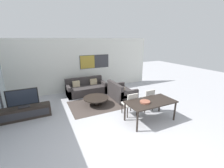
# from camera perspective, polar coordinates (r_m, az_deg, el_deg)

# --- Properties ---
(ground_plane) EXTENTS (24.00, 24.00, 0.00)m
(ground_plane) POSITION_cam_1_polar(r_m,az_deg,el_deg) (4.49, 7.92, -21.58)
(ground_plane) COLOR #B2B2B7
(wall_back) EXTENTS (8.19, 0.09, 2.80)m
(wall_back) POSITION_cam_1_polar(r_m,az_deg,el_deg) (8.34, -11.38, 7.12)
(wall_back) COLOR silver
(wall_back) RESTS_ON ground_plane
(area_rug) EXTENTS (2.25, 1.76, 0.01)m
(area_rug) POSITION_cam_1_polar(r_m,az_deg,el_deg) (6.65, -6.02, -7.84)
(area_rug) COLOR #473D38
(area_rug) RESTS_ON ground_plane
(tv_console) EXTENTS (1.70, 0.41, 0.46)m
(tv_console) POSITION_cam_1_polar(r_m,az_deg,el_deg) (6.31, -30.10, -9.40)
(tv_console) COLOR black
(tv_console) RESTS_ON ground_plane
(television) EXTENTS (1.00, 0.20, 0.66)m
(television) POSITION_cam_1_polar(r_m,az_deg,el_deg) (6.10, -30.86, -4.71)
(television) COLOR #2D2D33
(television) RESTS_ON tv_console
(sofa_main) EXTENTS (1.97, 0.92, 0.82)m
(sofa_main) POSITION_cam_1_polar(r_m,az_deg,el_deg) (7.92, -9.91, -1.79)
(sofa_main) COLOR #383333
(sofa_main) RESTS_ON ground_plane
(sofa_side) EXTENTS (0.92, 1.39, 0.82)m
(sofa_side) POSITION_cam_1_polar(r_m,az_deg,el_deg) (7.16, 3.31, -3.60)
(sofa_side) COLOR #383333
(sofa_side) RESTS_ON ground_plane
(coffee_table) EXTENTS (1.08, 1.08, 0.34)m
(coffee_table) POSITION_cam_1_polar(r_m,az_deg,el_deg) (6.55, -6.09, -5.80)
(coffee_table) COLOR black
(coffee_table) RESTS_ON ground_plane
(dining_table) EXTENTS (1.70, 0.87, 0.73)m
(dining_table) POSITION_cam_1_polar(r_m,az_deg,el_deg) (5.35, 14.46, -7.09)
(dining_table) COLOR black
(dining_table) RESTS_ON ground_plane
(dining_chair_left) EXTENTS (0.46, 0.46, 0.89)m
(dining_chair_left) POSITION_cam_1_polar(r_m,az_deg,el_deg) (5.61, 7.08, -7.08)
(dining_chair_left) COLOR beige
(dining_chair_left) RESTS_ON ground_plane
(dining_chair_centre) EXTENTS (0.46, 0.46, 0.89)m
(dining_chair_centre) POSITION_cam_1_polar(r_m,az_deg,el_deg) (6.11, 13.40, -5.39)
(dining_chair_centre) COLOR beige
(dining_chair_centre) RESTS_ON ground_plane
(fruit_bowl) EXTENTS (0.34, 0.34, 0.05)m
(fruit_bowl) POSITION_cam_1_polar(r_m,az_deg,el_deg) (5.16, 12.49, -6.59)
(fruit_bowl) COLOR #995642
(fruit_bowl) RESTS_ON dining_table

